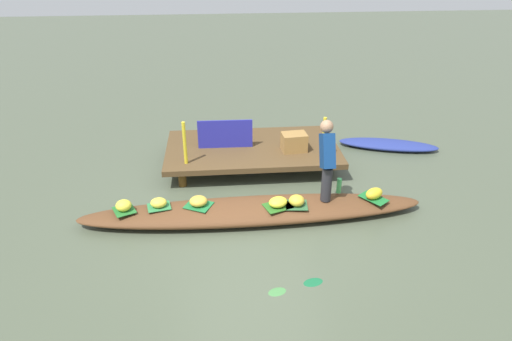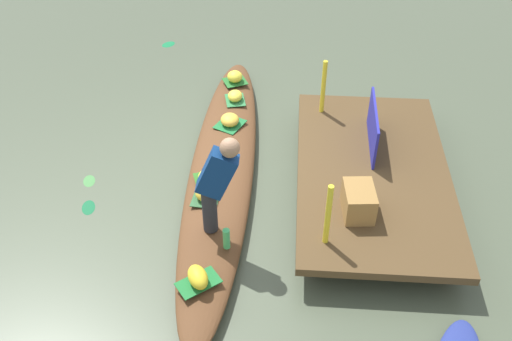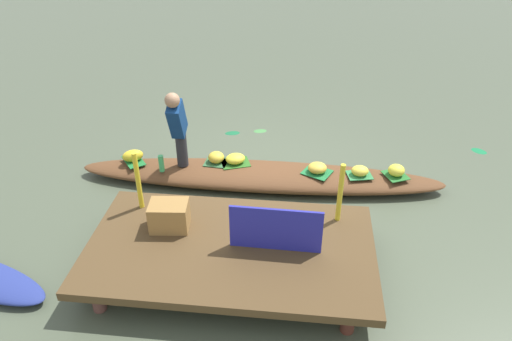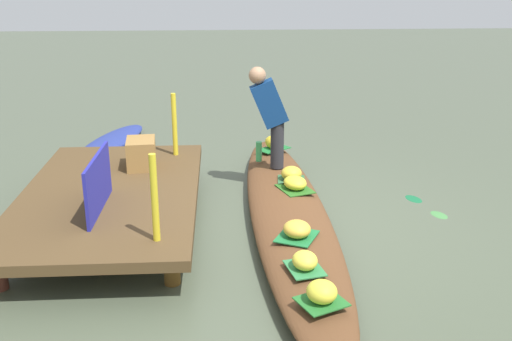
% 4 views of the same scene
% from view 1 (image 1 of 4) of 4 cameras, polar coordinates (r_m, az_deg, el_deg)
% --- Properties ---
extents(canal_water, '(40.00, 40.00, 0.00)m').
position_cam_1_polar(canal_water, '(7.15, -0.38, -5.89)').
color(canal_water, '#4C5541').
rests_on(canal_water, ground).
extents(dock_platform, '(3.20, 1.80, 0.37)m').
position_cam_1_polar(dock_platform, '(8.62, -0.46, 2.68)').
color(dock_platform, '#523C22').
rests_on(dock_platform, ground).
extents(vendor_boat, '(5.32, 0.86, 0.26)m').
position_cam_1_polar(vendor_boat, '(7.08, -0.38, -5.02)').
color(vendor_boat, brown).
rests_on(vendor_boat, ground).
extents(moored_boat, '(2.04, 1.05, 0.16)m').
position_cam_1_polar(moored_boat, '(9.75, 16.10, 3.10)').
color(moored_boat, navy).
rests_on(moored_boat, ground).
extents(leaf_mat_0, '(0.48, 0.45, 0.01)m').
position_cam_1_polar(leaf_mat_0, '(7.02, -7.14, -4.30)').
color(leaf_mat_0, '#1E7137').
rests_on(leaf_mat_0, vendor_boat).
extents(banana_bunch_0, '(0.31, 0.29, 0.15)m').
position_cam_1_polar(banana_bunch_0, '(6.98, -7.17, -3.79)').
color(banana_bunch_0, gold).
rests_on(banana_bunch_0, vendor_boat).
extents(leaf_mat_1, '(0.45, 0.49, 0.01)m').
position_cam_1_polar(leaf_mat_1, '(7.37, 14.39, -3.34)').
color(leaf_mat_1, '#1E7132').
rests_on(leaf_mat_1, vendor_boat).
extents(banana_bunch_1, '(0.36, 0.31, 0.17)m').
position_cam_1_polar(banana_bunch_1, '(7.33, 14.47, -2.77)').
color(banana_bunch_1, yellow).
rests_on(banana_bunch_1, vendor_boat).
extents(leaf_mat_2, '(0.48, 0.43, 0.01)m').
position_cam_1_polar(leaf_mat_2, '(6.95, 2.74, -4.43)').
color(leaf_mat_2, '#2B6520').
rests_on(leaf_mat_2, vendor_boat).
extents(banana_bunch_2, '(0.36, 0.33, 0.14)m').
position_cam_1_polar(banana_bunch_2, '(6.92, 2.76, -3.94)').
color(banana_bunch_2, yellow).
rests_on(banana_bunch_2, vendor_boat).
extents(leaf_mat_3, '(0.36, 0.34, 0.01)m').
position_cam_1_polar(leaf_mat_3, '(7.00, 5.04, -4.29)').
color(leaf_mat_3, '#306036').
rests_on(leaf_mat_3, vendor_boat).
extents(banana_bunch_3, '(0.29, 0.29, 0.16)m').
position_cam_1_polar(banana_bunch_3, '(6.96, 5.07, -3.73)').
color(banana_bunch_3, gold).
rests_on(banana_bunch_3, vendor_boat).
extents(leaf_mat_4, '(0.39, 0.33, 0.01)m').
position_cam_1_polar(leaf_mat_4, '(7.08, -11.96, -4.41)').
color(leaf_mat_4, '#307E44').
rests_on(leaf_mat_4, vendor_boat).
extents(banana_bunch_4, '(0.25, 0.21, 0.14)m').
position_cam_1_polar(banana_bunch_4, '(7.05, -12.02, -3.93)').
color(banana_bunch_4, yellow).
rests_on(banana_bunch_4, vendor_boat).
extents(leaf_mat_5, '(0.40, 0.42, 0.01)m').
position_cam_1_polar(leaf_mat_5, '(7.13, -16.06, -4.74)').
color(leaf_mat_5, '#256D2C').
rests_on(leaf_mat_5, vendor_boat).
extents(banana_bunch_5, '(0.27, 0.27, 0.17)m').
position_cam_1_polar(banana_bunch_5, '(7.08, -16.14, -4.19)').
color(banana_bunch_5, yellow).
rests_on(banana_bunch_5, vendor_boat).
extents(vendor_person, '(0.20, 0.47, 1.22)m').
position_cam_1_polar(vendor_person, '(6.94, 8.82, 1.70)').
color(vendor_person, '#28282D').
rests_on(vendor_person, vendor_boat).
extents(water_bottle, '(0.08, 0.08, 0.25)m').
position_cam_1_polar(water_bottle, '(7.36, 10.28, -1.85)').
color(water_bottle, '#42B360').
rests_on(water_bottle, vendor_boat).
extents(market_banner, '(1.00, 0.05, 0.54)m').
position_cam_1_polar(market_banner, '(8.46, -3.85, 4.54)').
color(market_banner, '#25279C').
rests_on(market_banner, dock_platform).
extents(railing_post_west, '(0.06, 0.06, 0.76)m').
position_cam_1_polar(railing_post_west, '(7.89, -8.85, 3.38)').
color(railing_post_west, yellow).
rests_on(railing_post_west, dock_platform).
extents(railing_post_east, '(0.06, 0.06, 0.76)m').
position_cam_1_polar(railing_post_east, '(8.07, 8.42, 4.00)').
color(railing_post_east, yellow).
rests_on(railing_post_east, dock_platform).
extents(produce_crate, '(0.47, 0.36, 0.33)m').
position_cam_1_polar(produce_crate, '(8.39, 4.75, 3.54)').
color(produce_crate, olive).
rests_on(produce_crate, dock_platform).
extents(drifting_plant_0, '(0.27, 0.21, 0.01)m').
position_cam_1_polar(drifting_plant_0, '(5.85, 2.65, -14.80)').
color(drifting_plant_0, '#458543').
rests_on(drifting_plant_0, ground).
extents(drifting_plant_2, '(0.29, 0.22, 0.01)m').
position_cam_1_polar(drifting_plant_2, '(6.02, 7.11, -13.60)').
color(drifting_plant_2, '#176439').
rests_on(drifting_plant_2, ground).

